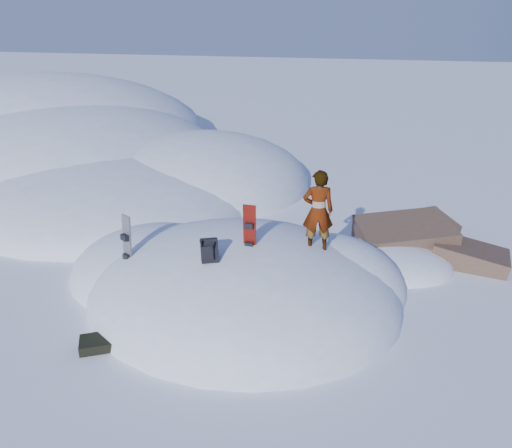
% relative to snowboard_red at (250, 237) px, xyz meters
% --- Properties ---
extents(ground, '(120.00, 120.00, 0.00)m').
position_rel_snowboard_red_xyz_m(ground, '(-0.24, 0.27, -1.65)').
color(ground, white).
rests_on(ground, ground).
extents(snow_mound, '(8.00, 6.00, 3.00)m').
position_rel_snowboard_red_xyz_m(snow_mound, '(-0.41, 0.51, -1.65)').
color(snow_mound, white).
rests_on(snow_mound, ground).
extents(snow_ridge, '(21.50, 18.50, 6.40)m').
position_rel_snowboard_red_xyz_m(snow_ridge, '(-10.67, 10.12, -1.65)').
color(snow_ridge, white).
rests_on(snow_ridge, ground).
extents(rock_outcrop, '(4.68, 4.41, 1.68)m').
position_rel_snowboard_red_xyz_m(rock_outcrop, '(3.48, 3.28, -1.64)').
color(rock_outcrop, brown).
rests_on(rock_outcrop, ground).
extents(snowboard_red, '(0.27, 0.15, 1.45)m').
position_rel_snowboard_red_xyz_m(snowboard_red, '(0.00, 0.00, 0.00)').
color(snowboard_red, '#AB1509').
rests_on(snowboard_red, snow_mound).
extents(snowboard_dark, '(0.32, 0.29, 1.54)m').
position_rel_snowboard_red_xyz_m(snowboard_dark, '(-2.65, -0.29, -0.43)').
color(snowboard_dark, black).
rests_on(snowboard_dark, snow_mound).
extents(backpack, '(0.45, 0.50, 0.56)m').
position_rel_snowboard_red_xyz_m(backpack, '(-0.65, -0.71, -0.05)').
color(backpack, black).
rests_on(backpack, snow_mound).
extents(gear_pile, '(0.95, 0.75, 0.25)m').
position_rel_snowboard_red_xyz_m(gear_pile, '(-2.41, -2.05, -1.53)').
color(gear_pile, black).
rests_on(gear_pile, ground).
extents(person, '(0.71, 0.53, 1.76)m').
position_rel_snowboard_red_xyz_m(person, '(1.33, 0.54, 0.48)').
color(person, slate).
rests_on(person, snow_mound).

